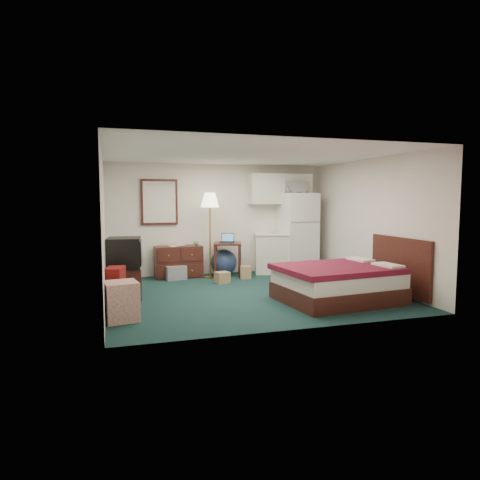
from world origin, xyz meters
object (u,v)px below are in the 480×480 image
object	(u,v)px
floor_lamp	(210,235)
kitchen_counter	(273,254)
desk	(228,259)
fridge	(297,233)
tv_stand	(124,283)
suitcase	(115,288)
dresser	(178,262)
bed	(338,284)

from	to	relation	value
floor_lamp	kitchen_counter	xyz separation A→B (m)	(1.53, 0.17, -0.48)
kitchen_counter	desk	bearing A→B (deg)	-157.83
fridge	tv_stand	xyz separation A→B (m)	(-4.02, -1.64, -0.66)
tv_stand	suitcase	distance (m)	0.74
floor_lamp	suitcase	distance (m)	3.07
kitchen_counter	dresser	bearing A→B (deg)	-165.86
floor_lamp	bed	size ratio (longest dim) A/B	1.00
dresser	tv_stand	distance (m)	2.13
dresser	bed	size ratio (longest dim) A/B	0.55
fridge	suitcase	size ratio (longest dim) A/B	2.78
dresser	kitchen_counter	world-z (taller)	kitchen_counter
dresser	floor_lamp	bearing A→B (deg)	-20.85
suitcase	floor_lamp	bearing A→B (deg)	62.73
tv_stand	fridge	bearing A→B (deg)	18.69
tv_stand	kitchen_counter	bearing A→B (deg)	22.54
fridge	kitchen_counter	bearing A→B (deg)	174.55
floor_lamp	bed	world-z (taller)	floor_lamp
desk	tv_stand	size ratio (longest dim) A/B	1.30
desk	bed	xyz separation A→B (m)	(1.15, -2.79, -0.08)
tv_stand	floor_lamp	bearing A→B (deg)	35.10
kitchen_counter	suitcase	world-z (taller)	kitchen_counter
tv_stand	desk	bearing A→B (deg)	30.55
dresser	desk	xyz separation A→B (m)	(1.07, -0.19, 0.03)
dresser	desk	size ratio (longest dim) A/B	1.35
kitchen_counter	suitcase	xyz separation A→B (m)	(-3.56, -2.39, -0.11)
desk	tv_stand	bearing A→B (deg)	-130.03
dresser	floor_lamp	distance (m)	0.91
dresser	bed	world-z (taller)	dresser
dresser	bed	xyz separation A→B (m)	(2.22, -2.98, -0.05)
desk	fridge	distance (m)	1.82
kitchen_counter	tv_stand	bearing A→B (deg)	-137.96
dresser	kitchen_counter	distance (m)	2.19
desk	kitchen_counter	bearing A→B (deg)	22.11
tv_stand	bed	bearing A→B (deg)	-23.41
tv_stand	suitcase	bearing A→B (deg)	-105.31
dresser	tv_stand	bearing A→B (deg)	-126.35
desk	fridge	size ratio (longest dim) A/B	0.41
desk	kitchen_counter	xyz separation A→B (m)	(1.13, 0.12, 0.07)
floor_lamp	tv_stand	xyz separation A→B (m)	(-1.88, -1.50, -0.66)
dresser	kitchen_counter	size ratio (longest dim) A/B	1.15
dresser	floor_lamp	world-z (taller)	floor_lamp
desk	fridge	bearing A→B (deg)	18.96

